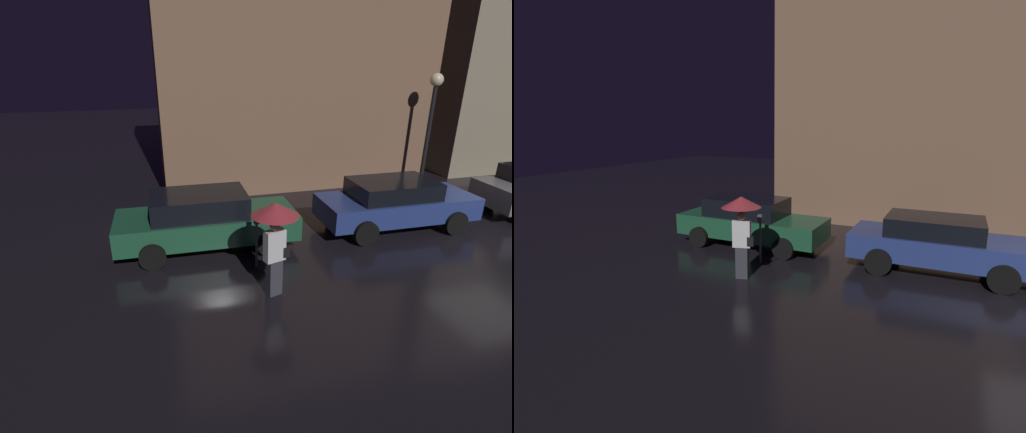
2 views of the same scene
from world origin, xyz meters
The scene contains 5 objects.
building_facade_left centered at (-3.83, 6.50, 4.90)m, with size 9.79×3.00×9.80m.
parked_car_green centered at (-7.91, 1.42, 0.76)m, with size 4.54×1.89×1.47m.
parked_car_blue centered at (-2.56, 1.33, 0.75)m, with size 4.41×1.88×1.42m.
pedestrian_with_umbrella centered at (-6.84, -1.10, 1.55)m, with size 0.95×0.95×2.02m.
parking_meter centered at (-6.92, 0.05, 0.82)m, with size 0.12×0.10×1.34m.
Camera 2 is at (-2.38, -9.17, 3.68)m, focal length 28.00 mm.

